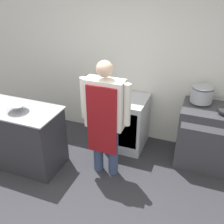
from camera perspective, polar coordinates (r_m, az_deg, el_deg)
The scene contains 7 objects.
wall_back at distance 4.30m, azimuth 3.53°, elevation 11.08°, with size 8.00×0.05×2.70m.
prep_counter at distance 4.11m, azimuth -19.19°, elevation -5.06°, with size 1.25×0.64×0.93m.
stove at distance 4.13m, azimuth 20.14°, elevation -4.98°, with size 0.83×0.64×0.96m.
fridge_unit at distance 4.31m, azimuth 3.13°, elevation -2.26°, with size 0.63×0.66×0.86m.
person_cook at distance 3.44m, azimuth -1.56°, elevation -0.38°, with size 0.69×0.24×1.69m.
mixing_bowl at distance 3.79m, azimuth -19.91°, elevation 0.97°, with size 0.29×0.29×0.11m.
stock_pot at distance 3.95m, azimuth 19.01°, elevation 3.86°, with size 0.31×0.31×0.26m.
Camera 1 is at (1.23, -1.75, 2.62)m, focal length 42.00 mm.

